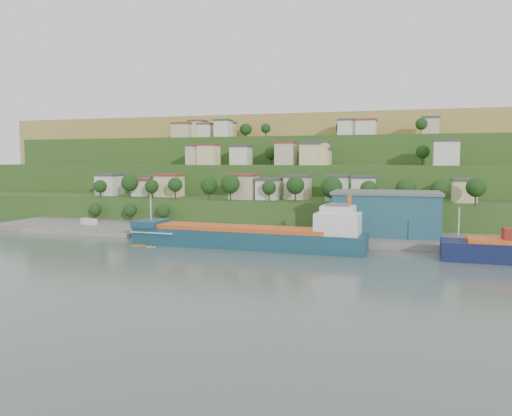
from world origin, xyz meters
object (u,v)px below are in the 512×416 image
at_px(caravan, 89,223).
at_px(kayak_orange, 139,245).
at_px(cargo_ship_near, 253,238).
at_px(warehouse, 386,213).

xyz_separation_m(caravan, kayak_orange, (32.45, -22.75, -2.35)).
relative_size(cargo_ship_near, warehouse, 2.09).
bearing_deg(kayak_orange, warehouse, 7.81).
height_order(warehouse, kayak_orange, warehouse).
height_order(warehouse, caravan, warehouse).
bearing_deg(warehouse, caravan, -177.74).
bearing_deg(cargo_ship_near, warehouse, 35.02).
relative_size(warehouse, caravan, 5.19).
bearing_deg(warehouse, cargo_ship_near, -147.85).
xyz_separation_m(cargo_ship_near, caravan, (-64.11, 16.35, -0.08)).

